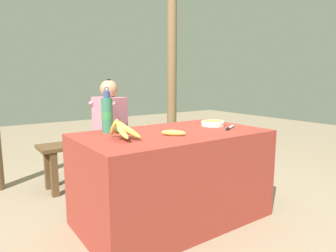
% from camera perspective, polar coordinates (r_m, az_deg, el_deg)
% --- Properties ---
extents(ground_plane, '(12.00, 12.00, 0.00)m').
position_cam_1_polar(ground_plane, '(2.47, 0.90, -17.22)').
color(ground_plane, gray).
extents(market_counter, '(1.41, 0.81, 0.70)m').
position_cam_1_polar(market_counter, '(2.34, 0.92, -9.56)').
color(market_counter, maroon).
rests_on(market_counter, ground_plane).
extents(banana_bunch_ripe, '(0.17, 0.30, 0.15)m').
position_cam_1_polar(banana_bunch_ripe, '(1.98, -8.71, -0.62)').
color(banana_bunch_ripe, '#4C381E').
rests_on(banana_bunch_ripe, market_counter).
extents(serving_bowl, '(0.20, 0.20, 0.04)m').
position_cam_1_polar(serving_bowl, '(2.58, 8.52, 0.59)').
color(serving_bowl, silver).
rests_on(serving_bowl, market_counter).
extents(water_bottle, '(0.09, 0.09, 0.34)m').
position_cam_1_polar(water_bottle, '(2.26, -11.50, 2.21)').
color(water_bottle, '#337556').
rests_on(water_bottle, market_counter).
extents(loose_banana_front, '(0.15, 0.16, 0.04)m').
position_cam_1_polar(loose_banana_front, '(2.10, 1.06, -1.31)').
color(loose_banana_front, '#E0C64C').
rests_on(loose_banana_front, market_counter).
extents(knife, '(0.21, 0.14, 0.02)m').
position_cam_1_polar(knife, '(2.43, 11.58, -0.33)').
color(knife, '#BCBCC1').
rests_on(knife, market_counter).
extents(wooden_bench, '(1.50, 0.32, 0.46)m').
position_cam_1_polar(wooden_bench, '(3.28, -10.52, -3.69)').
color(wooden_bench, brown).
rests_on(wooden_bench, ground_plane).
extents(seated_vendor, '(0.46, 0.43, 1.09)m').
position_cam_1_polar(seated_vendor, '(3.16, -11.71, 0.56)').
color(seated_vendor, '#232328').
rests_on(seated_vendor, ground_plane).
extents(banana_bunch_green, '(0.18, 0.25, 0.14)m').
position_cam_1_polar(banana_bunch_green, '(3.46, -3.92, -0.51)').
color(banana_bunch_green, '#4C381E').
rests_on(banana_bunch_green, wooden_bench).
extents(support_post_far, '(0.13, 0.13, 2.41)m').
position_cam_1_polar(support_post_far, '(4.09, 0.72, 10.54)').
color(support_post_far, brown).
rests_on(support_post_far, ground_plane).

